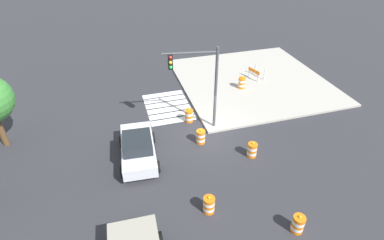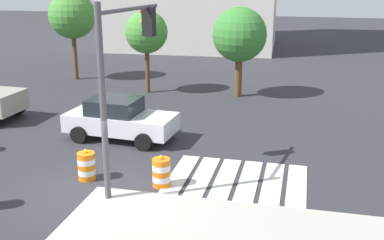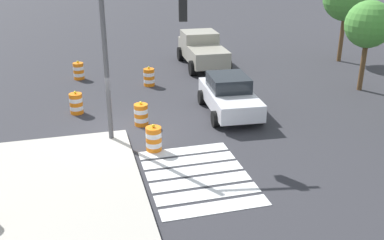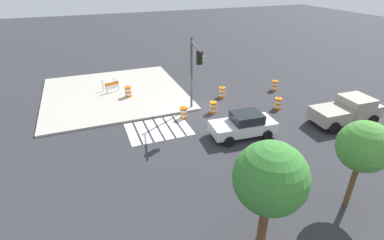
{
  "view_description": "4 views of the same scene",
  "coord_description": "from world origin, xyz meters",
  "px_view_note": "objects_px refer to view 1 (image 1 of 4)",
  "views": [
    {
      "loc": [
        -14.77,
        5.41,
        11.97
      ],
      "look_at": [
        -0.32,
        1.2,
        1.56
      ],
      "focal_mm": 28.3,
      "sensor_mm": 36.0,
      "label": 1
    },
    {
      "loc": [
        5.83,
        -12.2,
        6.4
      ],
      "look_at": [
        2.39,
        2.32,
        1.73
      ],
      "focal_mm": 44.78,
      "sensor_mm": 36.0,
      "label": 2
    },
    {
      "loc": [
        16.01,
        -1.62,
        7.04
      ],
      "look_at": [
        1.16,
        2.38,
        0.77
      ],
      "focal_mm": 41.52,
      "sensor_mm": 36.0,
      "label": 3
    },
    {
      "loc": [
        8.17,
        19.1,
        9.99
      ],
      "look_at": [
        1.85,
        2.74,
        0.79
      ],
      "focal_mm": 27.0,
      "sensor_mm": 36.0,
      "label": 4
    }
  ],
  "objects_px": {
    "traffic_barrel_far_curb": "(201,137)",
    "traffic_light_pole": "(198,76)",
    "sports_car": "(138,148)",
    "traffic_barrel_median_near": "(298,224)",
    "traffic_barrel_on_sidewalk": "(242,83)",
    "construction_barricade": "(255,72)",
    "traffic_barrel_median_far": "(209,205)",
    "traffic_barrel_crosswalk_end": "(252,150)",
    "traffic_barrel_near_corner": "(189,116)"
  },
  "relations": [
    {
      "from": "traffic_light_pole",
      "to": "traffic_barrel_far_curb",
      "type": "bearing_deg",
      "value": 171.67
    },
    {
      "from": "traffic_barrel_far_curb",
      "to": "traffic_barrel_on_sidewalk",
      "type": "distance_m",
      "value": 7.71
    },
    {
      "from": "sports_car",
      "to": "traffic_barrel_on_sidewalk",
      "type": "bearing_deg",
      "value": -56.64
    },
    {
      "from": "traffic_barrel_crosswalk_end",
      "to": "traffic_barrel_far_curb",
      "type": "height_order",
      "value": "same"
    },
    {
      "from": "sports_car",
      "to": "traffic_barrel_on_sidewalk",
      "type": "height_order",
      "value": "sports_car"
    },
    {
      "from": "traffic_barrel_near_corner",
      "to": "traffic_barrel_far_curb",
      "type": "distance_m",
      "value": 2.47
    },
    {
      "from": "construction_barricade",
      "to": "traffic_barrel_median_near",
      "type": "bearing_deg",
      "value": 161.34
    },
    {
      "from": "traffic_barrel_median_near",
      "to": "traffic_barrel_median_far",
      "type": "distance_m",
      "value": 4.08
    },
    {
      "from": "traffic_barrel_median_near",
      "to": "construction_barricade",
      "type": "distance_m",
      "value": 14.9
    },
    {
      "from": "sports_car",
      "to": "traffic_barrel_far_curb",
      "type": "height_order",
      "value": "sports_car"
    },
    {
      "from": "traffic_barrel_on_sidewalk",
      "to": "traffic_barrel_crosswalk_end",
      "type": "bearing_deg",
      "value": 160.3
    },
    {
      "from": "traffic_barrel_median_far",
      "to": "traffic_light_pole",
      "type": "bearing_deg",
      "value": -12.28
    },
    {
      "from": "traffic_light_pole",
      "to": "traffic_barrel_on_sidewalk",
      "type": "bearing_deg",
      "value": -50.53
    },
    {
      "from": "traffic_barrel_crosswalk_end",
      "to": "traffic_light_pole",
      "type": "height_order",
      "value": "traffic_light_pole"
    },
    {
      "from": "traffic_barrel_on_sidewalk",
      "to": "traffic_light_pole",
      "type": "height_order",
      "value": "traffic_light_pole"
    },
    {
      "from": "sports_car",
      "to": "traffic_barrel_near_corner",
      "type": "xyz_separation_m",
      "value": [
        2.88,
        -3.85,
        -0.36
      ]
    },
    {
      "from": "traffic_barrel_crosswalk_end",
      "to": "traffic_barrel_far_curb",
      "type": "bearing_deg",
      "value": 50.8
    },
    {
      "from": "traffic_barrel_far_curb",
      "to": "construction_barricade",
      "type": "relative_size",
      "value": 0.72
    },
    {
      "from": "traffic_barrel_far_curb",
      "to": "traffic_light_pole",
      "type": "distance_m",
      "value": 3.76
    },
    {
      "from": "traffic_barrel_far_curb",
      "to": "traffic_barrel_median_far",
      "type": "bearing_deg",
      "value": 166.61
    },
    {
      "from": "traffic_barrel_near_corner",
      "to": "traffic_barrel_median_far",
      "type": "bearing_deg",
      "value": 171.3
    },
    {
      "from": "traffic_barrel_on_sidewalk",
      "to": "traffic_barrel_median_far",
      "type": "bearing_deg",
      "value": 148.95
    },
    {
      "from": "sports_car",
      "to": "traffic_light_pole",
      "type": "height_order",
      "value": "traffic_light_pole"
    },
    {
      "from": "sports_car",
      "to": "traffic_light_pole",
      "type": "bearing_deg",
      "value": -65.47
    },
    {
      "from": "traffic_barrel_near_corner",
      "to": "traffic_light_pole",
      "type": "relative_size",
      "value": 0.19
    },
    {
      "from": "traffic_barrel_near_corner",
      "to": "traffic_barrel_on_sidewalk",
      "type": "bearing_deg",
      "value": -59.3
    },
    {
      "from": "traffic_barrel_crosswalk_end",
      "to": "traffic_barrel_far_curb",
      "type": "distance_m",
      "value": 3.24
    },
    {
      "from": "traffic_barrel_crosswalk_end",
      "to": "traffic_barrel_median_near",
      "type": "distance_m",
      "value": 5.24
    },
    {
      "from": "sports_car",
      "to": "traffic_barrel_near_corner",
      "type": "height_order",
      "value": "sports_car"
    },
    {
      "from": "traffic_barrel_median_far",
      "to": "traffic_barrel_on_sidewalk",
      "type": "bearing_deg",
      "value": -31.05
    },
    {
      "from": "traffic_barrel_median_near",
      "to": "traffic_light_pole",
      "type": "bearing_deg",
      "value": 13.09
    },
    {
      "from": "traffic_barrel_median_near",
      "to": "traffic_light_pole",
      "type": "relative_size",
      "value": 0.19
    },
    {
      "from": "traffic_barrel_far_curb",
      "to": "traffic_light_pole",
      "type": "xyz_separation_m",
      "value": [
        1.47,
        -0.22,
        3.46
      ]
    },
    {
      "from": "traffic_barrel_median_far",
      "to": "traffic_barrel_far_curb",
      "type": "distance_m",
      "value": 5.29
    },
    {
      "from": "traffic_barrel_on_sidewalk",
      "to": "construction_barricade",
      "type": "xyz_separation_m",
      "value": [
        1.2,
        -1.76,
        0.12
      ]
    },
    {
      "from": "traffic_barrel_median_far",
      "to": "traffic_barrel_on_sidewalk",
      "type": "height_order",
      "value": "traffic_barrel_on_sidewalk"
    },
    {
      "from": "construction_barricade",
      "to": "traffic_light_pole",
      "type": "xyz_separation_m",
      "value": [
        -5.36,
        6.8,
        3.19
      ]
    },
    {
      "from": "traffic_barrel_far_curb",
      "to": "traffic_barrel_on_sidewalk",
      "type": "xyz_separation_m",
      "value": [
        5.63,
        -5.26,
        0.15
      ]
    },
    {
      "from": "sports_car",
      "to": "traffic_barrel_median_far",
      "type": "xyz_separation_m",
      "value": [
        -4.73,
        -2.69,
        -0.36
      ]
    },
    {
      "from": "traffic_barrel_median_near",
      "to": "traffic_barrel_on_sidewalk",
      "type": "height_order",
      "value": "traffic_barrel_on_sidewalk"
    },
    {
      "from": "sports_car",
      "to": "traffic_barrel_crosswalk_end",
      "type": "height_order",
      "value": "sports_car"
    },
    {
      "from": "traffic_barrel_far_curb",
      "to": "traffic_barrel_on_sidewalk",
      "type": "relative_size",
      "value": 1.0
    },
    {
      "from": "traffic_barrel_median_near",
      "to": "traffic_barrel_far_curb",
      "type": "xyz_separation_m",
      "value": [
        7.28,
        2.25,
        0.0
      ]
    },
    {
      "from": "traffic_barrel_near_corner",
      "to": "traffic_barrel_crosswalk_end",
      "type": "relative_size",
      "value": 1.0
    },
    {
      "from": "traffic_barrel_median_far",
      "to": "traffic_light_pole",
      "type": "height_order",
      "value": "traffic_light_pole"
    },
    {
      "from": "traffic_barrel_near_corner",
      "to": "traffic_barrel_median_near",
      "type": "bearing_deg",
      "value": -166.66
    },
    {
      "from": "traffic_barrel_near_corner",
      "to": "traffic_barrel_crosswalk_end",
      "type": "height_order",
      "value": "same"
    },
    {
      "from": "traffic_barrel_near_corner",
      "to": "traffic_barrel_median_near",
      "type": "distance_m",
      "value": 10.02
    },
    {
      "from": "traffic_barrel_median_far",
      "to": "traffic_barrel_on_sidewalk",
      "type": "xyz_separation_m",
      "value": [
        10.77,
        -6.49,
        0.15
      ]
    },
    {
      "from": "traffic_barrel_median_far",
      "to": "construction_barricade",
      "type": "xyz_separation_m",
      "value": [
        11.97,
        -8.24,
        0.27
      ]
    }
  ]
}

